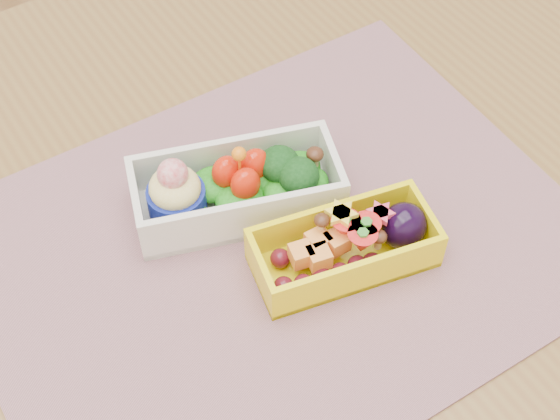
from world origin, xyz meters
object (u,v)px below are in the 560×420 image
table (283,269)px  bento_white (236,188)px  bento_yellow (348,246)px  placemat (276,245)px

table → bento_white: size_ratio=6.13×
bento_yellow → bento_white: bearing=127.6°
table → placemat: size_ratio=2.36×
table → placemat: placemat is taller
table → placemat: bearing=-132.1°
table → bento_white: (-0.04, 0.02, 0.13)m
bento_white → bento_yellow: 0.11m
placemat → bento_white: bento_white is taller
bento_white → table: bearing=-12.7°
placemat → table: bearing=47.9°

